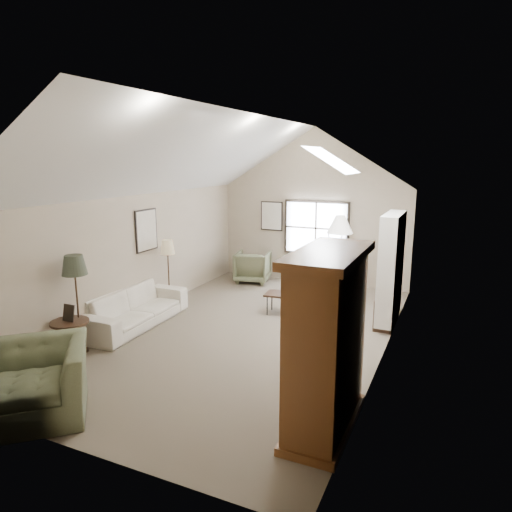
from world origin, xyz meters
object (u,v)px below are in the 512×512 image
at_px(armoire, 327,342).
at_px(sofa, 134,307).
at_px(coffee_table, 286,304).
at_px(armchair_far, 253,267).
at_px(side_table, 71,339).
at_px(side_chair, 341,270).
at_px(armchair_near, 28,382).

distance_m(armoire, sofa, 4.81).
xyz_separation_m(sofa, coffee_table, (2.50, 1.82, -0.14)).
relative_size(armoire, armchair_far, 2.48).
relative_size(armchair_far, side_table, 1.44).
xyz_separation_m(armoire, coffee_table, (-1.88, 3.67, -0.88)).
relative_size(sofa, armchair_far, 2.77).
xyz_separation_m(sofa, side_table, (0.00, -1.60, -0.05)).
xyz_separation_m(armchair_far, side_chair, (2.35, 0.08, 0.13)).
bearing_deg(armchair_near, armoire, -21.70).
distance_m(sofa, armchair_far, 3.98).
distance_m(sofa, side_chair, 5.06).
bearing_deg(side_table, armoire, -3.21).
bearing_deg(side_table, coffee_table, 53.80).
distance_m(armoire, armchair_far, 6.82).
height_order(sofa, coffee_table, sofa).
distance_m(armoire, side_chair, 5.99).
bearing_deg(coffee_table, side_chair, 74.13).
relative_size(armchair_far, side_chair, 0.84).
distance_m(sofa, armchair_near, 3.27).
bearing_deg(sofa, coffee_table, -55.70).
bearing_deg(side_table, sofa, 90.00).
relative_size(armoire, sofa, 0.89).
distance_m(armoire, armchair_near, 3.77).
bearing_deg(coffee_table, sofa, -143.96).
height_order(armoire, side_table, armoire).
height_order(armchair_near, side_table, armchair_near).
bearing_deg(armoire, sofa, 157.15).
height_order(coffee_table, side_table, side_table).
bearing_deg(side_chair, sofa, -109.15).
bearing_deg(side_chair, armoire, -58.90).
bearing_deg(armchair_near, coffee_table, 29.89).
relative_size(armoire, armchair_near, 1.57).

